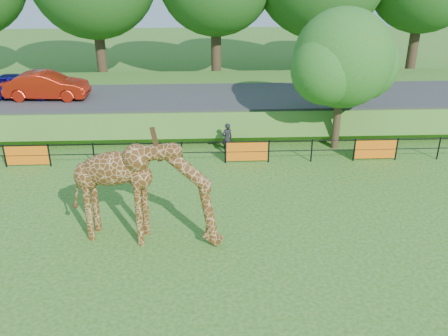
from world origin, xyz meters
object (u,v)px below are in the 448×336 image
(visitor, at_px, (227,138))
(car_blue, at_px, (20,85))
(car_red, at_px, (47,85))
(tree_east, at_px, (345,62))
(giraffe, at_px, (145,192))

(visitor, bearing_deg, car_blue, -47.17)
(car_red, relative_size, visitor, 2.96)
(car_blue, distance_m, tree_east, 17.35)
(giraffe, xyz_separation_m, visitor, (3.10, 7.47, -1.10))
(giraffe, relative_size, car_blue, 1.31)
(car_blue, height_order, tree_east, tree_east)
(car_red, relative_size, tree_east, 0.66)
(car_blue, bearing_deg, tree_east, -103.45)
(car_blue, xyz_separation_m, visitor, (11.16, -4.92, -1.34))
(giraffe, distance_m, visitor, 8.16)
(giraffe, bearing_deg, car_red, 129.89)
(car_red, xyz_separation_m, visitor, (9.61, -4.64, -1.40))
(car_blue, height_order, car_red, car_red)
(giraffe, height_order, car_blue, giraffe)
(giraffe, bearing_deg, tree_east, 54.28)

